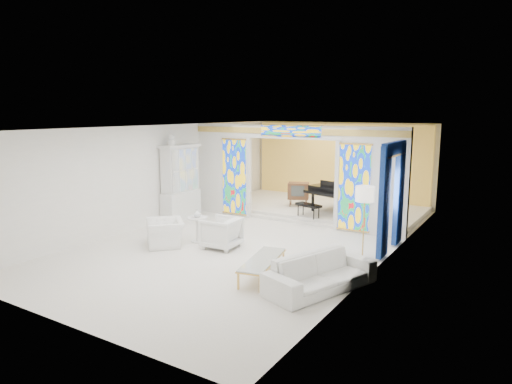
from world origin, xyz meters
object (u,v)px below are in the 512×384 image
Objects in this scene: china_cabinet at (180,183)px; sofa at (321,273)px; tv_console at (298,191)px; grand_piano at (343,190)px; armchair_right at (221,233)px; coffee_table at (263,260)px; armchair_left at (165,233)px.

china_cabinet is 6.93m from sofa.
tv_console is (2.65, 3.04, -0.46)m from china_cabinet.
grand_piano is at bearing 36.12° from china_cabinet.
coffee_table is at bearing 54.13° from armchair_right.
tv_console is (-1.60, -0.05, -0.18)m from grand_piano.
china_cabinet reaches higher than sofa.
armchair_right is at bearing -107.89° from tv_console.
china_cabinet reaches higher than tv_console.
sofa is 1.28× the size of coffee_table.
china_cabinet is at bearing 165.07° from armchair_left.
armchair_right is at bearing 147.95° from coffee_table.
coffee_table is at bearing 110.17° from sofa.
tv_console is (-2.21, 6.09, 0.35)m from coffee_table.
sofa is at bearing 65.66° from armchair_right.
armchair_left is at bearing -70.33° from armchair_right.
grand_piano is at bearing 106.27° from armchair_left.
coffee_table is (4.86, -3.05, -0.81)m from china_cabinet.
armchair_left is at bearing -122.20° from tv_console.
grand_piano is (2.68, 5.52, 0.55)m from armchair_left.
china_cabinet is 3.00m from armchair_left.
armchair_right reaches higher than coffee_table.
grand_piano reaches higher than armchair_right.
grand_piano reaches higher than tv_console.
tv_console is at bearing 50.27° from sofa.
armchair_right is at bearing -32.20° from china_cabinet.
grand_piano reaches higher than armchair_left.
coffee_table is 0.67× the size of grand_piano.
coffee_table is at bearing -66.20° from grand_piano.
china_cabinet is at bearing -152.04° from tv_console.
grand_piano reaches higher than sofa.
armchair_right is (1.35, 0.59, 0.06)m from armchair_left.
china_cabinet is at bearing 83.93° from sofa.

